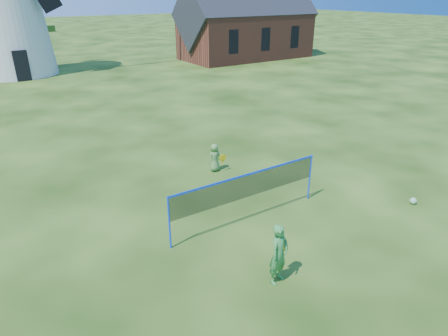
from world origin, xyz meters
name	(u,v)px	position (x,y,z in m)	size (l,w,h in m)	color
ground	(228,221)	(0.00, 0.00, 0.00)	(220.00, 220.00, 0.00)	black
chapel	(246,25)	(18.98, 25.14, 3.14)	(13.20, 6.40, 11.16)	brown
badminton_net	(247,187)	(0.49, -0.28, 1.14)	(5.05, 0.05, 1.55)	blue
player_girl	(279,254)	(-0.48, -2.84, 0.76)	(0.74, 0.51, 1.52)	#35863D
player_boy	(215,158)	(1.61, 3.29, 0.54)	(0.64, 0.43, 1.08)	#558A42
play_ball	(413,201)	(5.57, -2.40, 0.11)	(0.22, 0.22, 0.22)	green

